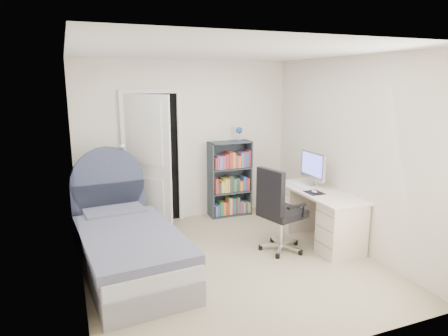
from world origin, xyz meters
name	(u,v)px	position (x,y,z in m)	size (l,w,h in m)	color
room_shell	(230,163)	(0.00, 0.00, 1.25)	(3.50, 3.70, 2.60)	gray
door	(149,160)	(-0.64, 1.58, 1.03)	(0.92, 0.64, 2.06)	black
bed	(127,245)	(-1.19, 0.28, 0.30)	(1.19, 2.24, 1.33)	gray
nightstand	(105,205)	(-1.30, 1.56, 0.42)	(0.44, 0.44, 0.64)	tan
floor_lamp	(122,201)	(-1.10, 1.25, 0.56)	(0.19, 0.19, 1.36)	silver
bookcase	(231,181)	(0.69, 1.65, 0.57)	(0.69, 0.29, 1.46)	#364149
desk	(318,213)	(1.41, 0.21, 0.39)	(0.58, 1.46, 1.19)	beige
office_chair	(277,207)	(0.68, 0.07, 0.61)	(0.61, 0.63, 1.12)	silver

